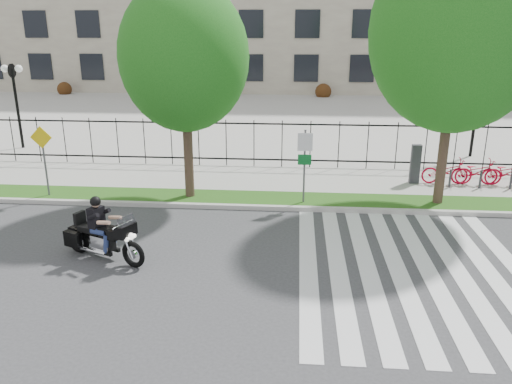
{
  "coord_description": "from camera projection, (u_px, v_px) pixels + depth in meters",
  "views": [
    {
      "loc": [
        1.83,
        -11.66,
        5.76
      ],
      "look_at": [
        0.6,
        3.0,
        0.98
      ],
      "focal_mm": 35.0,
      "sensor_mm": 36.0,
      "label": 1
    }
  ],
  "objects": [
    {
      "name": "curb",
      "position": [
        241.0,
        207.0,
        16.84
      ],
      "size": [
        60.0,
        0.2,
        0.15
      ],
      "primitive_type": "cube",
      "color": "#B2B0A8",
      "rests_on": "ground"
    },
    {
      "name": "sign_pole_regulatory",
      "position": [
        305.0,
        157.0,
        16.61
      ],
      "size": [
        0.5,
        0.09,
        2.5
      ],
      "color": "#59595B",
      "rests_on": "grass_verge"
    },
    {
      "name": "lamp_post_right",
      "position": [
        479.0,
        90.0,
        22.57
      ],
      "size": [
        1.06,
        0.7,
        4.25
      ],
      "color": "black",
      "rests_on": "ground"
    },
    {
      "name": "street_tree_1",
      "position": [
        184.0,
        57.0,
        16.3
      ],
      "size": [
        4.29,
        4.29,
        7.26
      ],
      "color": "#3C2A20",
      "rests_on": "grass_verge"
    },
    {
      "name": "iron_fence",
      "position": [
        254.0,
        143.0,
        21.34
      ],
      "size": [
        30.0,
        0.06,
        2.0
      ],
      "primitive_type": null,
      "color": "black",
      "rests_on": "sidewalk"
    },
    {
      "name": "crosswalk_stripes",
      "position": [
        412.0,
        269.0,
        12.59
      ],
      "size": [
        5.7,
        8.0,
        0.01
      ],
      "primitive_type": null,
      "color": "silver",
      "rests_on": "ground"
    },
    {
      "name": "sidewalk",
      "position": [
        250.0,
        179.0,
        20.01
      ],
      "size": [
        60.0,
        3.5,
        0.15
      ],
      "primitive_type": "cube",
      "color": "#AAA79F",
      "rests_on": "ground"
    },
    {
      "name": "street_tree_2",
      "position": [
        457.0,
        32.0,
        15.37
      ],
      "size": [
        5.44,
        5.44,
        8.7
      ],
      "color": "#3C2A20",
      "rests_on": "grass_verge"
    },
    {
      "name": "grass_verge",
      "position": [
        244.0,
        199.0,
        17.64
      ],
      "size": [
        60.0,
        1.5,
        0.15
      ],
      "primitive_type": "cube",
      "color": "#255515",
      "rests_on": "ground"
    },
    {
      "name": "lamp_post_left",
      "position": [
        14.0,
        85.0,
        24.31
      ],
      "size": [
        1.06,
        0.7,
        4.25
      ],
      "color": "black",
      "rests_on": "ground"
    },
    {
      "name": "ground",
      "position": [
        223.0,
        263.0,
        12.97
      ],
      "size": [
        120.0,
        120.0,
        0.0
      ],
      "primitive_type": "plane",
      "color": "#373739",
      "rests_on": "ground"
    },
    {
      "name": "motorcycle_rider",
      "position": [
        103.0,
        235.0,
        12.98
      ],
      "size": [
        2.51,
        1.42,
        2.07
      ],
      "color": "black",
      "rests_on": "ground"
    },
    {
      "name": "sign_pole_warning",
      "position": [
        43.0,
        152.0,
        17.33
      ],
      "size": [
        0.78,
        0.09,
        2.49
      ],
      "color": "#59595B",
      "rests_on": "grass_verge"
    },
    {
      "name": "plaza",
      "position": [
        273.0,
        112.0,
        36.65
      ],
      "size": [
        80.0,
        34.0,
        0.1
      ],
      "primitive_type": "cube",
      "color": "#AAA79F",
      "rests_on": "ground"
    }
  ]
}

